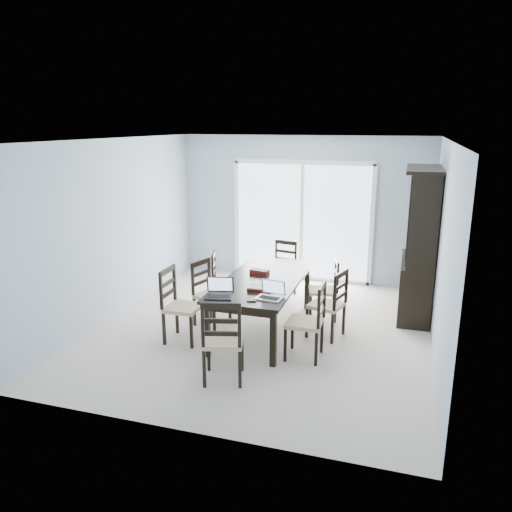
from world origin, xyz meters
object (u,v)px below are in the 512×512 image
Objects in this scene: chair_end_near at (222,333)px; chair_end_far at (283,263)px; laptop_silver at (269,295)px; chair_left_mid at (207,286)px; chair_right_near at (312,313)px; cell_phone at (251,301)px; hot_tub at (268,235)px; chair_right_far at (329,282)px; dining_table at (263,284)px; china_hutch at (420,245)px; chair_right_mid at (333,297)px; chair_left_near at (176,297)px; laptop_dark at (219,293)px; game_box at (260,272)px; chair_left_far at (220,275)px.

chair_end_near is 1.08× the size of chair_end_far.
chair_end_near is 0.88m from laptop_silver.
chair_left_mid is 1.69m from chair_end_far.
chair_right_near is 0.56m from laptop_silver.
hot_tub reaches higher than cell_phone.
chair_end_far reaches higher than chair_right_far.
chair_end_far reaches higher than laptop_silver.
hot_tub is (-0.88, 2.13, -0.05)m from chair_end_far.
chair_right_near is at bearing 17.48° from laptop_silver.
dining_table is 19.57× the size of cell_phone.
china_hutch reaches higher than chair_right_near.
chair_end_far is at bearing 83.03° from cell_phone.
chair_end_near is at bearing 164.68° from chair_right_mid.
chair_left_near is (-3.02, -1.90, -0.47)m from china_hutch.
laptop_dark reaches higher than game_box.
chair_right_near is at bearing -42.62° from game_box.
game_box is at bearing 89.78° from cell_phone.
chair_end_near reaches higher than chair_left_mid.
cell_phone is at bearing 105.51° from chair_end_far.
chair_right_far is 0.91× the size of chair_end_near.
chair_right_far is 1.21m from chair_end_far.
chair_left_mid is 4.15× the size of game_box.
chair_left_near is at bearing -146.88° from dining_table.
china_hutch is 1.98× the size of chair_right_near.
game_box is (-0.11, 1.75, 0.18)m from chair_end_near.
chair_end_far is (0.78, 0.89, 0.02)m from chair_left_far.
chair_right_far is at bearing 29.57° from game_box.
hot_tub is at bearing 165.40° from chair_left_far.
chair_right_near is at bearing 166.74° from chair_right_far.
chair_right_far is 1.76m from cell_phone.
china_hutch is at bearing 38.85° from chair_end_near.
hot_tub is at bearing 91.46° from cell_phone.
chair_end_near is at bearing -125.86° from china_hutch.
chair_right_mid is 1.26m from cell_phone.
chair_right_mid is 1.83m from chair_end_far.
laptop_dark is at bearing 165.21° from cell_phone.
chair_right_mid is at bearing 179.25° from chair_right_far.
chair_left_mid is (-2.86, -1.24, -0.51)m from china_hutch.
chair_end_far is at bearing 89.41° from game_box.
chair_left_far is (0.12, 1.28, -0.06)m from chair_left_near.
dining_table is 2.41m from china_hutch.
chair_right_near is 1.05× the size of chair_end_far.
chair_left_mid is (0.16, 0.66, -0.04)m from chair_left_near.
chair_left_far is 1.84m from cell_phone.
chair_end_far reaches higher than laptop_dark.
chair_right_near is 1.27m from game_box.
dining_table is 1.92× the size of chair_end_near.
chair_right_mid is 1.04× the size of chair_right_far.
chair_left_far is at bearing 52.88° from chair_right_near.
hot_tub is at bearing -160.78° from chair_left_mid.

